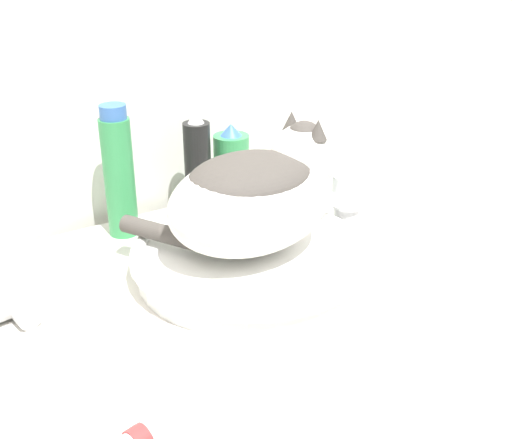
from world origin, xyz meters
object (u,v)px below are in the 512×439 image
cat (256,192)px  faucet (344,201)px  shampoo_bottle_tall (119,173)px  hairspray_can_black (198,167)px  spray_bottle_trigger (232,169)px

cat → faucet: 0.21m
cat → faucet: size_ratio=2.47×
cat → shampoo_bottle_tall: (-0.12, 0.23, -0.02)m
hairspray_can_black → spray_bottle_trigger: 0.07m
cat → hairspray_can_black: (0.03, 0.23, -0.04)m
hairspray_can_black → shampoo_bottle_tall: (-0.15, 0.00, 0.02)m
shampoo_bottle_tall → cat: bearing=-62.3°
faucet → shampoo_bottle_tall: bearing=-40.7°
spray_bottle_trigger → cat: bearing=-112.6°
cat → spray_bottle_trigger: bearing=61.1°
faucet → shampoo_bottle_tall: (-0.31, 0.21, 0.05)m
hairspray_can_black → shampoo_bottle_tall: shampoo_bottle_tall is taller
shampoo_bottle_tall → faucet: bearing=-33.6°
hairspray_can_black → shampoo_bottle_tall: size_ratio=0.86×
cat → spray_bottle_trigger: 0.26m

